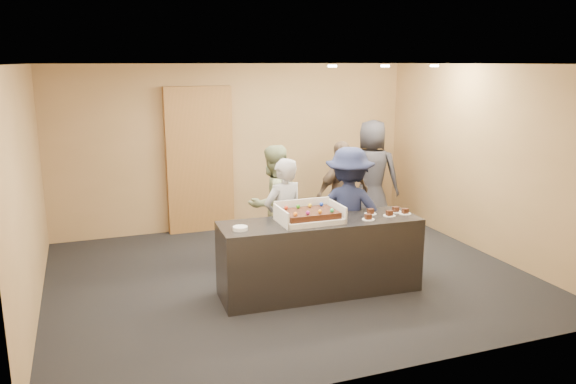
% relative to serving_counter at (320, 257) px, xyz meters
% --- Properties ---
extents(room, '(6.04, 6.00, 2.70)m').
position_rel_serving_counter_xyz_m(room, '(-0.16, 0.62, 0.90)').
color(room, black).
rests_on(room, ground).
extents(serving_counter, '(2.43, 0.81, 0.90)m').
position_rel_serving_counter_xyz_m(serving_counter, '(0.00, 0.00, 0.00)').
color(serving_counter, black).
rests_on(serving_counter, floor).
extents(storage_cabinet, '(1.07, 0.15, 2.35)m').
position_rel_serving_counter_xyz_m(storage_cabinet, '(-0.81, 3.03, 0.73)').
color(storage_cabinet, brown).
rests_on(storage_cabinet, floor).
extents(cake_box, '(0.73, 0.50, 0.22)m').
position_rel_serving_counter_xyz_m(cake_box, '(-0.14, 0.03, 0.50)').
color(cake_box, white).
rests_on(cake_box, serving_counter).
extents(sheet_cake, '(0.62, 0.43, 0.12)m').
position_rel_serving_counter_xyz_m(sheet_cake, '(-0.14, 0.00, 0.55)').
color(sheet_cake, '#37190C').
rests_on(sheet_cake, cake_box).
extents(plate_stack, '(0.17, 0.17, 0.04)m').
position_rel_serving_counter_xyz_m(plate_stack, '(-0.99, -0.05, 0.47)').
color(plate_stack, white).
rests_on(plate_stack, serving_counter).
extents(slice_a, '(0.15, 0.15, 0.07)m').
position_rel_serving_counter_xyz_m(slice_a, '(0.54, -0.17, 0.47)').
color(slice_a, white).
rests_on(slice_a, serving_counter).
extents(slice_b, '(0.15, 0.15, 0.07)m').
position_rel_serving_counter_xyz_m(slice_b, '(0.69, 0.05, 0.47)').
color(slice_b, white).
rests_on(slice_b, serving_counter).
extents(slice_c, '(0.15, 0.15, 0.07)m').
position_rel_serving_counter_xyz_m(slice_c, '(0.86, -0.11, 0.47)').
color(slice_c, white).
rests_on(slice_c, serving_counter).
extents(slice_d, '(0.15, 0.15, 0.07)m').
position_rel_serving_counter_xyz_m(slice_d, '(1.03, 0.02, 0.47)').
color(slice_d, white).
rests_on(slice_d, serving_counter).
extents(slice_e, '(0.15, 0.15, 0.07)m').
position_rel_serving_counter_xyz_m(slice_e, '(1.09, -0.09, 0.47)').
color(slice_e, white).
rests_on(slice_e, serving_counter).
extents(person_server_grey, '(0.66, 0.53, 1.57)m').
position_rel_serving_counter_xyz_m(person_server_grey, '(-0.26, 0.56, 0.34)').
color(person_server_grey, '#9F9FA4').
rests_on(person_server_grey, floor).
extents(person_sage_man, '(0.95, 0.85, 1.62)m').
position_rel_serving_counter_xyz_m(person_sage_man, '(-0.15, 1.29, 0.36)').
color(person_sage_man, gray).
rests_on(person_sage_man, floor).
extents(person_navy_man, '(1.25, 1.10, 1.68)m').
position_rel_serving_counter_xyz_m(person_navy_man, '(0.60, 0.45, 0.39)').
color(person_navy_man, '#1B2141').
rests_on(person_navy_man, floor).
extents(person_brown_extra, '(1.00, 0.58, 1.60)m').
position_rel_serving_counter_xyz_m(person_brown_extra, '(1.00, 1.47, 0.35)').
color(person_brown_extra, brown).
rests_on(person_brown_extra, floor).
extents(person_dark_suit, '(1.06, 1.01, 1.83)m').
position_rel_serving_counter_xyz_m(person_dark_suit, '(1.82, 2.10, 0.46)').
color(person_dark_suit, '#29282E').
rests_on(person_dark_suit, floor).
extents(ceiling_spotlights, '(1.72, 0.12, 0.03)m').
position_rel_serving_counter_xyz_m(ceiling_spotlights, '(1.44, 1.12, 2.22)').
color(ceiling_spotlights, '#FFEAC6').
rests_on(ceiling_spotlights, ceiling).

